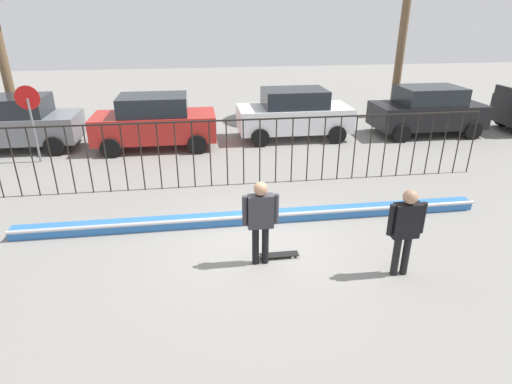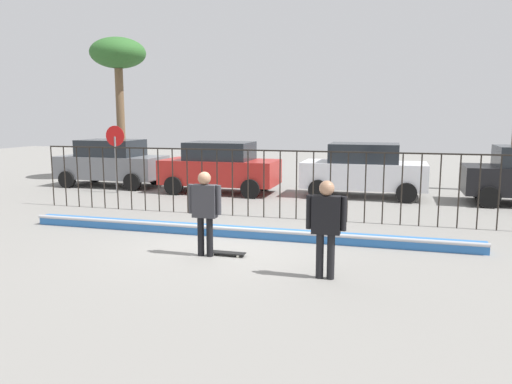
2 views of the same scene
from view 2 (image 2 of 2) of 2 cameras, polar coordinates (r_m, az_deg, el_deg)
name	(u,v)px [view 2 (image 2 of 2)]	position (r m, az deg, el deg)	size (l,w,h in m)	color
ground_plane	(224,248)	(10.91, -3.76, -6.44)	(60.00, 60.00, 0.00)	gray
bowl_coping_ledge	(239,232)	(11.87, -2.02, -4.58)	(11.00, 0.40, 0.27)	#2D6BB7
perimeter_fence	(264,176)	(13.92, 0.91, 1.81)	(14.04, 0.04, 1.92)	black
skateboarder	(205,206)	(10.10, -5.92, -1.60)	(0.71, 0.26, 1.75)	black
skateboard	(226,253)	(10.31, -3.42, -7.00)	(0.80, 0.20, 0.07)	black
camera_operator	(326,220)	(8.74, 8.07, -3.25)	(0.71, 0.27, 1.76)	black
parked_car_gray	(112,162)	(21.11, -16.29, 3.28)	(4.30, 2.12, 1.90)	slate
parked_car_red	(220,167)	(18.52, -4.17, 2.89)	(4.30, 2.12, 1.90)	#B2231E
parked_car_white	(364,170)	(17.95, 12.29, 2.53)	(4.30, 2.12, 1.90)	silver
stop_sign	(115,150)	(19.15, -15.87, 4.71)	(0.76, 0.07, 2.50)	slate
palm_tree_short	(118,58)	(23.38, -15.59, 14.60)	(2.43, 2.43, 6.27)	brown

